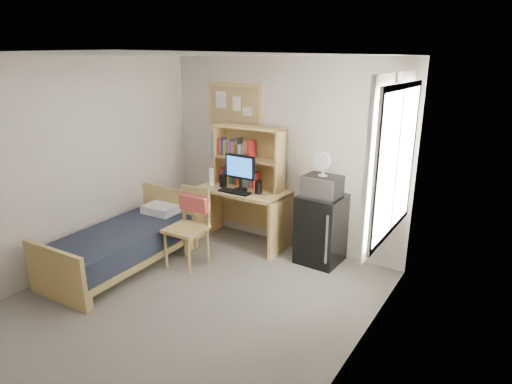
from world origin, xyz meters
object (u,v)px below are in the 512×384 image
Objects in this scene: bulletin_board at (235,106)px; desk_fan at (323,165)px; mini_fridge at (321,229)px; microwave at (322,186)px; bed at (122,249)px; speaker_left at (223,181)px; speaker_right at (258,187)px; desk_chair at (186,228)px; desk at (243,216)px; monitor at (240,173)px.

desk_fan is (1.54, -0.29, -0.61)m from bulletin_board.
mini_fridge is 2.02× the size of microwave.
speaker_left is (0.55, 1.43, 0.65)m from bed.
bulletin_board is 5.15× the size of speaker_left.
speaker_right reaches higher than mini_fridge.
mini_fridge is 2.57m from bed.
desk_chair is 5.66× the size of speaker_right.
mini_fridge is 1.00m from speaker_right.
bed is (-0.50, -1.82, -1.67)m from bulletin_board.
speaker_right reaches higher than desk.
mini_fridge reaches higher than desk.
speaker_left reaches higher than desk.
bulletin_board is at bearing 136.99° from desk.
bed is 10.15× the size of speaker_right.
monitor is (-1.19, -0.12, 0.61)m from mini_fridge.
bulletin_board is at bearing 97.60° from speaker_left.
desk_chair reaches higher than mini_fridge.
mini_fridge is 0.86m from desk_fan.
mini_fridge is 1.34m from monitor.
microwave is (1.54, -0.29, -0.88)m from bulletin_board.
desk_chair reaches higher than desk.
speaker_left is at bearing -174.71° from microwave.
desk is 1.50m from desk_fan.
desk_chair is 2.26× the size of microwave.
desk_fan is at bearing 6.16° from speaker_right.
desk is 7.18× the size of speaker_right.
microwave is (1.39, 1.03, 0.53)m from desk_chair.
bulletin_board is 1.68m from desk_fan.
bed is at bearing -145.11° from desk_chair.
speaker_left is at bearing 65.98° from bed.
speaker_left is 1.01× the size of speaker_right.
bed is 1.85m from monitor.
speaker_right is (0.30, -0.06, 0.50)m from desk.
speaker_left is at bearing -168.69° from desk.
desk_chair is at bearing -118.14° from speaker_right.
desk is 7.11× the size of speaker_left.
desk_chair is 5.60× the size of speaker_left.
bulletin_board is 0.92× the size of desk_chair.
desk is 0.58m from speaker_right.
monitor reaches higher than bed.
bulletin_board reaches higher than bed.
monitor is 1.20m from microwave.
microwave is (-0.00, -0.02, 0.59)m from mini_fridge.
bulletin_board is 1.03× the size of mini_fridge.
desk_chair is at bearing -141.44° from mini_fridge.
desk_chair is 1.12× the size of mini_fridge.
desk is 2.88× the size of microwave.
bulletin_board is 1.59m from desk.
desk is at bearing -176.66° from desk_fan.
bulletin_board is at bearing 132.18° from monitor.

